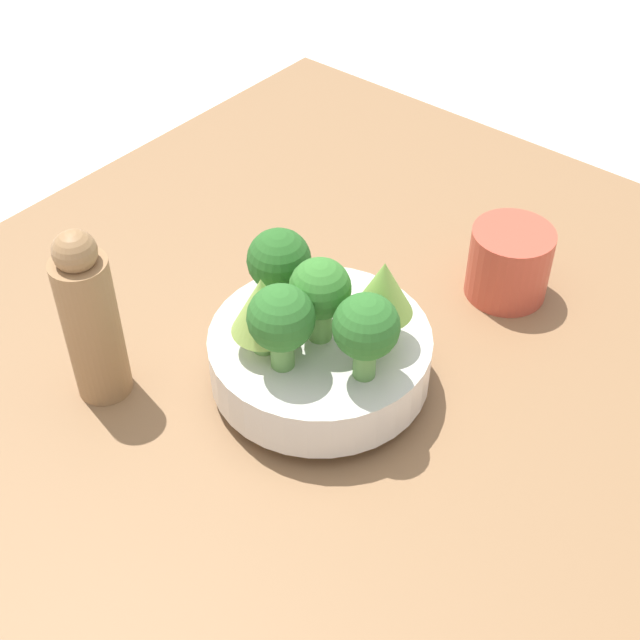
# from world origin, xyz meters

# --- Properties ---
(ground_plane) EXTENTS (6.00, 6.00, 0.00)m
(ground_plane) POSITION_xyz_m (0.00, 0.00, 0.00)
(ground_plane) COLOR silver
(table) EXTENTS (1.00, 0.85, 0.03)m
(table) POSITION_xyz_m (0.00, 0.00, 0.02)
(table) COLOR olive
(table) RESTS_ON ground_plane
(bowl) EXTENTS (0.21, 0.21, 0.06)m
(bowl) POSITION_xyz_m (0.02, 0.04, 0.07)
(bowl) COLOR silver
(bowl) RESTS_ON table
(romanesco_piece_far) EXTENTS (0.05, 0.05, 0.09)m
(romanesco_piece_far) POSITION_xyz_m (-0.01, 0.08, 0.15)
(romanesco_piece_far) COLOR #6BA34C
(romanesco_piece_far) RESTS_ON bowl
(romanesco_piece_near) EXTENTS (0.06, 0.06, 0.08)m
(romanesco_piece_near) POSITION_xyz_m (0.07, 0.01, 0.14)
(romanesco_piece_near) COLOR #7AB256
(romanesco_piece_near) RESTS_ON bowl
(broccoli_floret_front) EXTENTS (0.06, 0.06, 0.08)m
(broccoli_floret_front) POSITION_xyz_m (0.01, -0.02, 0.14)
(broccoli_floret_front) COLOR #609347
(broccoli_floret_front) RESTS_ON bowl
(broccoli_floret_back) EXTENTS (0.06, 0.06, 0.09)m
(broccoli_floret_back) POSITION_xyz_m (0.04, 0.10, 0.15)
(broccoli_floret_back) COLOR #609347
(broccoli_floret_back) RESTS_ON bowl
(broccoli_floret_center) EXTENTS (0.06, 0.06, 0.09)m
(broccoli_floret_center) POSITION_xyz_m (0.02, 0.04, 0.15)
(broccoli_floret_center) COLOR #6BA34C
(broccoli_floret_center) RESTS_ON bowl
(broccoli_floret_right) EXTENTS (0.06, 0.06, 0.09)m
(broccoli_floret_right) POSITION_xyz_m (0.07, 0.04, 0.15)
(broccoli_floret_right) COLOR #609347
(broccoli_floret_right) RESTS_ON bowl
(cup) EXTENTS (0.09, 0.09, 0.08)m
(cup) POSITION_xyz_m (-0.21, 0.10, 0.07)
(cup) COLOR #C64C38
(cup) RESTS_ON table
(pepper_mill) EXTENTS (0.05, 0.05, 0.18)m
(pepper_mill) POSITION_xyz_m (0.16, -0.12, 0.12)
(pepper_mill) COLOR #997047
(pepper_mill) RESTS_ON table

